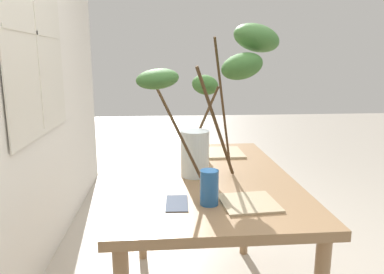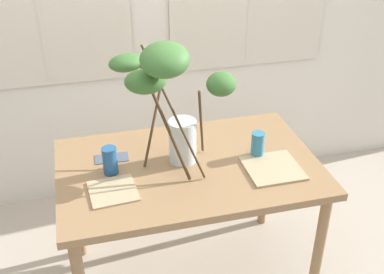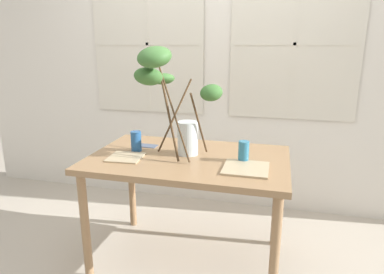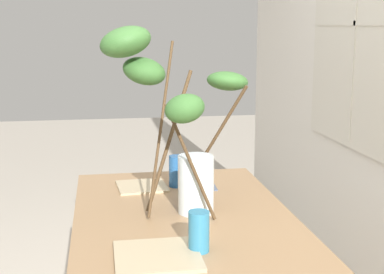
{
  "view_description": "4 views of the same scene",
  "coord_description": "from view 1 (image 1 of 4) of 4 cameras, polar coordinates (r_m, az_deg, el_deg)",
  "views": [
    {
      "loc": [
        -1.69,
        0.2,
        1.33
      ],
      "look_at": [
        -0.08,
        0.07,
        0.98
      ],
      "focal_mm": 33.73,
      "sensor_mm": 36.0,
      "label": 1
    },
    {
      "loc": [
        -0.48,
        -1.92,
        2.11
      ],
      "look_at": [
        0.04,
        0.1,
        0.88
      ],
      "focal_mm": 45.03,
      "sensor_mm": 36.0,
      "label": 2
    },
    {
      "loc": [
        0.55,
        -2.01,
        1.49
      ],
      "look_at": [
        0.02,
        0.03,
        0.9
      ],
      "focal_mm": 31.42,
      "sensor_mm": 36.0,
      "label": 3
    },
    {
      "loc": [
        2.01,
        -0.3,
        1.48
      ],
      "look_at": [
        -0.05,
        0.04,
        1.07
      ],
      "focal_mm": 52.66,
      "sensor_mm": 36.0,
      "label": 4
    }
  ],
  "objects": [
    {
      "name": "drinking_glass_blue_right",
      "position": [
        2.11,
        1.01,
        -1.19
      ],
      "size": [
        0.07,
        0.07,
        0.13
      ],
      "primitive_type": "cylinder",
      "color": "teal",
      "rests_on": "dining_table"
    },
    {
      "name": "drinking_glass_blue_left",
      "position": [
        1.41,
        2.75,
        -7.98
      ],
      "size": [
        0.07,
        0.07,
        0.14
      ],
      "primitive_type": "cylinder",
      "color": "#235693",
      "rests_on": "dining_table"
    },
    {
      "name": "vase_with_branches",
      "position": [
        1.61,
        3.59,
        6.76
      ],
      "size": [
        0.61,
        0.68,
        0.73
      ],
      "color": "silver",
      "rests_on": "dining_table"
    },
    {
      "name": "napkin_folded",
      "position": [
        1.43,
        -2.41,
        -10.42
      ],
      "size": [
        0.17,
        0.09,
        0.0
      ],
      "primitive_type": "cube",
      "rotation": [
        0.0,
        0.0,
        -0.05
      ],
      "color": "#4C566B",
      "rests_on": "dining_table"
    },
    {
      "name": "dining_table",
      "position": [
        1.82,
        1.98,
        -8.52
      ],
      "size": [
        1.29,
        0.82,
        0.78
      ],
      "color": "#93704C",
      "rests_on": "ground"
    },
    {
      "name": "plate_square_left",
      "position": [
        1.45,
        8.99,
        -10.23
      ],
      "size": [
        0.23,
        0.23,
        0.01
      ],
      "primitive_type": "cube",
      "rotation": [
        0.0,
        0.0,
        0.07
      ],
      "color": "tan",
      "rests_on": "dining_table"
    },
    {
      "name": "plate_square_right",
      "position": [
        2.17,
        4.47,
        -2.48
      ],
      "size": [
        0.26,
        0.26,
        0.01
      ],
      "primitive_type": "cube",
      "rotation": [
        0.0,
        0.0,
        0.0
      ],
      "color": "tan",
      "rests_on": "dining_table"
    }
  ]
}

